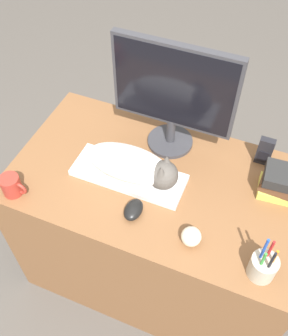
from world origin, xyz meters
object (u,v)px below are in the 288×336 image
Objects in this scene: keyboard at (129,175)px; cat at (135,166)px; book_stack at (285,184)px; pen_cup at (263,266)px; phone at (265,151)px; computer_mouse at (133,210)px; monitor at (174,92)px; baseball at (191,236)px; coffee_mug at (12,186)px.

cat reaches higher than keyboard.
book_stack is (0.53, 0.15, -0.02)m from cat.
phone is at bearing 101.16° from pen_cup.
computer_mouse is 0.52× the size of book_stack.
monitor is 0.53m from book_stack.
pen_cup is 0.25m from baseball.
coffee_mug is (-0.37, -0.23, 0.03)m from keyboard.
book_stack is (0.10, -0.13, -0.00)m from phone.
monitor is 3.77× the size of phone.
computer_mouse is (0.08, -0.15, 0.01)m from keyboard.
phone reaches higher than keyboard.
coffee_mug is (-0.45, -0.09, 0.02)m from computer_mouse.
phone reaches higher than coffee_mug.
computer_mouse is at bearing 171.75° from baseball.
computer_mouse is at bearing 173.25° from pen_cup.
coffee_mug is at bearing -134.41° from monitor.
book_stack is at bearing 52.31° from baseball.
phone is 0.16m from book_stack.
baseball is (0.23, -0.03, 0.01)m from computer_mouse.
monitor is 2.58× the size of book_stack.
cat is at bearing 147.62° from baseball.
monitor is 6.80× the size of baseball.
computer_mouse is at bearing -148.54° from book_stack.
cat is 0.57m from pen_cup.
monitor reaches higher than pen_cup.
pen_cup is at bearing -19.96° from keyboard.
keyboard is at bearing 32.04° from coffee_mug.
computer_mouse is at bearing -69.31° from cat.
keyboard is 2.30× the size of pen_cup.
keyboard is at bearing 119.77° from computer_mouse.
pen_cup is 1.53× the size of phone.
monitor is (0.06, 0.23, 0.19)m from cat.
cat is at bearing 159.05° from pen_cup.
coffee_mug reaches higher than baseball.
keyboard is 0.93× the size of monitor.
computer_mouse is (0.06, -0.15, -0.06)m from cat.
monitor is 0.46m from computer_mouse.
pen_cup is at bearing -42.78° from monitor.
coffee_mug is (-0.40, -0.23, -0.04)m from cat.
coffee_mug reaches higher than keyboard.
cat is 0.46m from coffee_mug.
coffee_mug is at bearing -178.13° from pen_cup.
pen_cup is 1.05× the size of book_stack.
cat reaches higher than coffee_mug.
keyboard is 1.22× the size of cat.
pen_cup is 0.49m from phone.
monitor reaches higher than keyboard.
book_stack reaches higher than coffee_mug.
phone is 0.68× the size of book_stack.
pen_cup reaches higher than cat.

